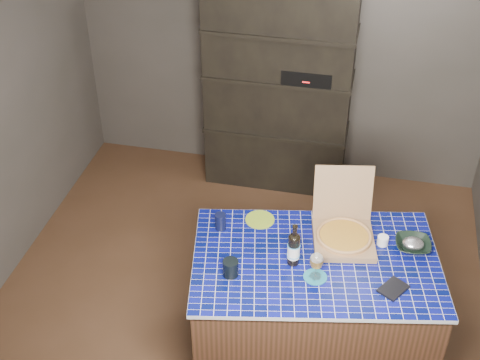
% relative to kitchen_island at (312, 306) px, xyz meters
% --- Properties ---
extents(room, '(3.50, 3.50, 3.50)m').
position_rel_kitchen_island_xyz_m(room, '(-0.56, 0.37, 0.84)').
color(room, brown).
rests_on(room, ground).
extents(shelving_unit, '(1.20, 0.41, 1.80)m').
position_rel_kitchen_island_xyz_m(shelving_unit, '(-0.56, 1.90, 0.50)').
color(shelving_unit, black).
rests_on(shelving_unit, floor).
extents(kitchen_island, '(1.64, 1.21, 0.82)m').
position_rel_kitchen_island_xyz_m(kitchen_island, '(0.00, 0.00, 0.00)').
color(kitchen_island, '#4A2A1D').
rests_on(kitchen_island, floor).
extents(pizza_box, '(0.44, 0.51, 0.40)m').
position_rel_kitchen_island_xyz_m(pizza_box, '(0.14, 0.21, 0.46)').
color(pizza_box, '#936A4C').
rests_on(pizza_box, kitchen_island).
extents(mead_bottle, '(0.08, 0.08, 0.29)m').
position_rel_kitchen_island_xyz_m(mead_bottle, '(-0.13, -0.06, 0.52)').
color(mead_bottle, black).
rests_on(mead_bottle, kitchen_island).
extents(teal_trivet, '(0.14, 0.14, 0.01)m').
position_rel_kitchen_island_xyz_m(teal_trivet, '(0.01, -0.15, 0.41)').
color(teal_trivet, '#196D84').
rests_on(teal_trivet, kitchen_island).
extents(wine_glass, '(0.08, 0.08, 0.18)m').
position_rel_kitchen_island_xyz_m(wine_glass, '(0.01, -0.15, 0.54)').
color(wine_glass, white).
rests_on(wine_glass, teal_trivet).
extents(tumbler, '(0.09, 0.09, 0.10)m').
position_rel_kitchen_island_xyz_m(tumbler, '(-0.48, -0.24, 0.46)').
color(tumbler, black).
rests_on(tumbler, kitchen_island).
extents(dvd_case, '(0.19, 0.21, 0.01)m').
position_rel_kitchen_island_xyz_m(dvd_case, '(0.46, -0.16, 0.41)').
color(dvd_case, black).
rests_on(dvd_case, kitchen_island).
extents(bowl, '(0.24, 0.24, 0.05)m').
position_rel_kitchen_island_xyz_m(bowl, '(0.56, 0.23, 0.43)').
color(bowl, black).
rests_on(bowl, kitchen_island).
extents(foil_contents, '(0.14, 0.11, 0.06)m').
position_rel_kitchen_island_xyz_m(foil_contents, '(0.56, 0.23, 0.45)').
color(foil_contents, silver).
rests_on(foil_contents, bowl).
extents(white_jar, '(0.07, 0.07, 0.06)m').
position_rel_kitchen_island_xyz_m(white_jar, '(0.38, 0.23, 0.44)').
color(white_jar, white).
rests_on(white_jar, kitchen_island).
extents(navy_cup, '(0.07, 0.07, 0.11)m').
position_rel_kitchen_island_xyz_m(navy_cup, '(-0.63, 0.16, 0.46)').
color(navy_cup, black).
rests_on(navy_cup, kitchen_island).
extents(green_trivet, '(0.19, 0.19, 0.01)m').
position_rel_kitchen_island_xyz_m(green_trivet, '(-0.40, 0.30, 0.41)').
color(green_trivet, '#84A322').
rests_on(green_trivet, kitchen_island).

